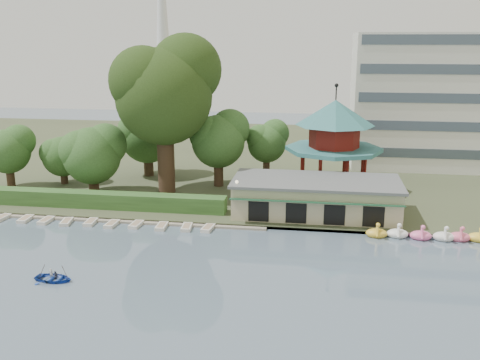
% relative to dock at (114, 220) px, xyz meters
% --- Properties ---
extents(ground_plane, '(220.00, 220.00, 0.00)m').
position_rel_dock_xyz_m(ground_plane, '(12.00, -17.20, -0.12)').
color(ground_plane, slate).
rests_on(ground_plane, ground).
extents(shore, '(220.00, 70.00, 0.40)m').
position_rel_dock_xyz_m(shore, '(12.00, 34.80, 0.08)').
color(shore, '#424930').
rests_on(shore, ground).
extents(embankment, '(220.00, 0.60, 0.30)m').
position_rel_dock_xyz_m(embankment, '(12.00, 0.10, 0.03)').
color(embankment, gray).
rests_on(embankment, ground).
extents(dock, '(34.00, 1.60, 0.24)m').
position_rel_dock_xyz_m(dock, '(0.00, 0.00, 0.00)').
color(dock, gray).
rests_on(dock, ground).
extents(boathouse, '(18.60, 9.39, 3.90)m').
position_rel_dock_xyz_m(boathouse, '(22.00, 4.77, 2.25)').
color(boathouse, tan).
rests_on(boathouse, shore).
extents(pavilion, '(12.40, 12.40, 13.50)m').
position_rel_dock_xyz_m(pavilion, '(24.00, 14.80, 7.36)').
color(pavilion, tan).
rests_on(pavilion, shore).
extents(office_building, '(38.00, 18.00, 20.00)m').
position_rel_dock_xyz_m(office_building, '(44.67, 31.80, 9.61)').
color(office_building, silver).
rests_on(office_building, shore).
extents(hedge, '(30.00, 2.00, 1.80)m').
position_rel_dock_xyz_m(hedge, '(-3.00, 3.30, 1.18)').
color(hedge, '#345C27').
rests_on(hedge, shore).
extents(lamp_post, '(0.36, 0.36, 4.28)m').
position_rel_dock_xyz_m(lamp_post, '(13.50, 1.80, 3.22)').
color(lamp_post, black).
rests_on(lamp_post, shore).
extents(big_tree, '(13.19, 12.29, 19.85)m').
position_rel_dock_xyz_m(big_tree, '(3.16, 10.99, 13.50)').
color(big_tree, '#3A281C').
rests_on(big_tree, shore).
extents(small_trees, '(39.07, 17.57, 10.19)m').
position_rel_dock_xyz_m(small_trees, '(-1.83, 14.19, 5.98)').
color(small_trees, '#3A281C').
rests_on(small_trees, shore).
extents(swan_boats, '(20.56, 2.11, 1.92)m').
position_rel_dock_xyz_m(swan_boats, '(37.52, -0.66, 0.28)').
color(swan_boats, yellow).
rests_on(swan_boats, ground).
extents(moored_rowboats, '(27.21, 2.78, 0.36)m').
position_rel_dock_xyz_m(moored_rowboats, '(-2.03, -1.39, 0.06)').
color(moored_rowboats, silver).
rests_on(moored_rowboats, ground).
extents(rowboat_with_passengers, '(4.67, 3.49, 2.01)m').
position_rel_dock_xyz_m(rowboat_with_passengers, '(0.79, -15.22, 0.34)').
color(rowboat_with_passengers, '#1D42A8').
rests_on(rowboat_with_passengers, ground).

